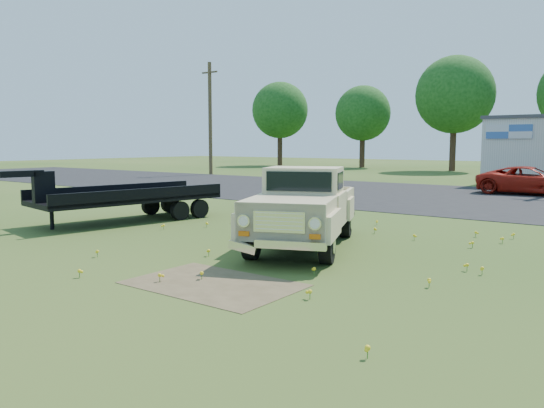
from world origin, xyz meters
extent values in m
plane|color=#274917|center=(0.00, 0.00, 0.00)|extent=(140.00, 140.00, 0.00)
cube|color=black|center=(0.00, 15.00, 0.00)|extent=(90.00, 14.00, 0.02)
cube|color=brown|center=(1.50, -3.00, 0.00)|extent=(3.00, 2.00, 0.01)
cube|color=brown|center=(-2.00, 3.50, 0.00)|extent=(2.20, 1.60, 0.01)
cube|color=silver|center=(0.50, 22.95, 3.20)|extent=(2.50, 0.08, 0.80)
cylinder|color=#483121|center=(-22.00, 22.00, 4.50)|extent=(0.30, 0.30, 9.00)
cube|color=#483121|center=(-22.00, 22.00, 8.20)|extent=(1.60, 0.12, 0.12)
cylinder|color=#3B261A|center=(-28.00, 40.00, 1.80)|extent=(0.56, 0.56, 3.60)
sphere|color=#144012|center=(-28.00, 40.00, 6.32)|extent=(6.40, 6.40, 6.40)
cylinder|color=#3B261A|center=(-18.00, 41.00, 1.62)|extent=(0.56, 0.56, 3.24)
sphere|color=#144012|center=(-18.00, 41.00, 5.69)|extent=(5.76, 5.76, 5.76)
cylinder|color=#3B261A|center=(-8.00, 39.50, 1.98)|extent=(0.56, 0.56, 3.96)
sphere|color=#144012|center=(-8.00, 39.50, 6.95)|extent=(7.04, 7.04, 7.04)
imported|color=#9B180E|center=(2.56, 18.71, 0.68)|extent=(5.03, 2.51, 1.37)
camera|label=1|loc=(7.87, -9.82, 2.51)|focal=35.00mm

